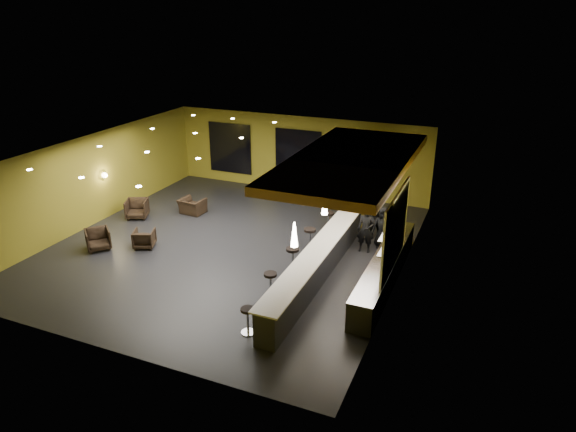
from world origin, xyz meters
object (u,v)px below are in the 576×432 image
at_px(armchair_c, 137,209).
at_px(armchair_d, 192,206).
at_px(column, 359,183).
at_px(armchair_a, 98,239).
at_px(bar_stool_1, 270,282).
at_px(bar_counter, 318,264).
at_px(bar_stool_2, 293,257).
at_px(staff_a, 366,230).
at_px(bar_stool_4, 329,219).
at_px(pendant_2, 348,180).
at_px(pendant_0, 294,234).
at_px(bar_stool_3, 310,237).
at_px(staff_c, 383,227).
at_px(pendant_1, 325,204).
at_px(bar_stool_0, 248,317).
at_px(armchair_b, 144,238).
at_px(prep_counter, 384,271).
at_px(staff_b, 378,218).

relative_size(armchair_c, armchair_d, 0.88).
xyz_separation_m(column, armchair_c, (-8.47, -2.69, -1.36)).
distance_m(armchair_a, bar_stool_1, 7.01).
bearing_deg(bar_counter, bar_stool_2, 176.33).
relative_size(staff_a, bar_stool_4, 2.02).
relative_size(bar_counter, pendant_2, 11.43).
bearing_deg(column, bar_stool_2, -101.06).
bearing_deg(pendant_0, column, 90.00).
xyz_separation_m(bar_counter, bar_stool_1, (-0.90, -1.62, 0.01)).
bearing_deg(bar_stool_1, armchair_d, 140.18).
xyz_separation_m(bar_counter, bar_stool_3, (-0.92, 1.72, 0.04)).
xyz_separation_m(staff_c, bar_stool_1, (-2.25, -4.66, -0.25)).
xyz_separation_m(pendant_1, bar_stool_1, (-0.90, -2.12, -1.84)).
distance_m(armchair_c, bar_stool_3, 7.55).
bearing_deg(bar_stool_0, armchair_b, 150.61).
height_order(prep_counter, column, column).
bearing_deg(bar_stool_1, pendant_2, 78.97).
relative_size(pendant_0, armchair_a, 0.86).
bearing_deg(bar_stool_1, prep_counter, 36.16).
distance_m(bar_counter, staff_a, 2.63).
xyz_separation_m(column, bar_stool_4, (-0.83, -1.07, -1.23)).
bearing_deg(bar_stool_4, bar_stool_2, -90.91).
bearing_deg(staff_b, armchair_b, -171.59).
bearing_deg(armchair_d, armchair_a, 78.24).
distance_m(column, staff_c, 2.29).
relative_size(prep_counter, bar_stool_4, 7.38).
bearing_deg(armchair_c, staff_b, -15.62).
height_order(pendant_1, bar_stool_0, pendant_1).
height_order(armchair_a, bar_stool_2, bar_stool_2).
bearing_deg(bar_stool_3, bar_stool_0, -87.56).
relative_size(pendant_2, armchair_c, 0.82).
xyz_separation_m(armchair_a, bar_stool_2, (6.99, 1.06, 0.18)).
bearing_deg(bar_counter, column, 90.00).
bearing_deg(staff_a, prep_counter, -63.98).
bearing_deg(bar_stool_3, staff_b, 42.37).
relative_size(armchair_d, bar_stool_2, 1.13).
distance_m(prep_counter, column, 4.75).
bearing_deg(armchair_d, armchair_b, 97.54).
distance_m(pendant_2, bar_stool_2, 3.56).
bearing_deg(armchair_a, pendant_2, -21.68).
relative_size(pendant_2, bar_stool_1, 0.88).
bearing_deg(pendant_2, armchair_c, -172.66).
relative_size(staff_c, bar_stool_1, 1.90).
distance_m(pendant_1, bar_stool_2, 2.06).
bearing_deg(staff_c, armchair_c, 176.96).
height_order(column, staff_b, column).
bearing_deg(staff_b, prep_counter, -90.24).
distance_m(pendant_0, bar_stool_4, 5.88).
bearing_deg(pendant_0, armchair_d, 142.11).
bearing_deg(armchair_d, prep_counter, 167.24).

